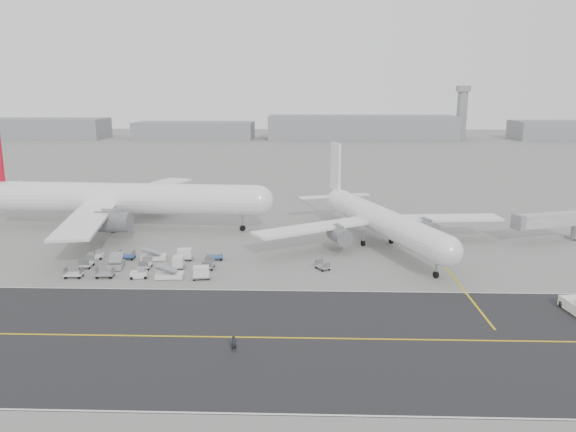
{
  "coord_description": "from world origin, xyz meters",
  "views": [
    {
      "loc": [
        7.16,
        -78.42,
        28.0
      ],
      "look_at": [
        4.22,
        12.0,
        7.84
      ],
      "focal_mm": 35.0,
      "sensor_mm": 36.0,
      "label": 1
    }
  ],
  "objects_px": {
    "airliner_b": "(379,219)",
    "jet_bridge": "(549,222)",
    "airliner_a": "(120,198)",
    "ground_crew_a": "(234,344)",
    "control_tower": "(462,111)"
  },
  "relations": [
    {
      "from": "airliner_b",
      "to": "jet_bridge",
      "type": "relative_size",
      "value": 3.17
    },
    {
      "from": "airliner_a",
      "to": "airliner_b",
      "type": "relative_size",
      "value": 1.35
    },
    {
      "from": "control_tower",
      "to": "jet_bridge",
      "type": "height_order",
      "value": "control_tower"
    },
    {
      "from": "airliner_a",
      "to": "airliner_b",
      "type": "xyz_separation_m",
      "value": [
        51.91,
        -11.48,
        -1.45
      ]
    },
    {
      "from": "airliner_a",
      "to": "ground_crew_a",
      "type": "xyz_separation_m",
      "value": [
        30.68,
        -56.12,
        -5.45
      ]
    },
    {
      "from": "airliner_a",
      "to": "jet_bridge",
      "type": "xyz_separation_m",
      "value": [
        84.41,
        -8.1,
        -2.45
      ]
    },
    {
      "from": "ground_crew_a",
      "to": "airliner_b",
      "type": "bearing_deg",
      "value": 47.34
    },
    {
      "from": "airliner_b",
      "to": "ground_crew_a",
      "type": "relative_size",
      "value": 25.41
    },
    {
      "from": "airliner_b",
      "to": "jet_bridge",
      "type": "distance_m",
      "value": 32.68
    },
    {
      "from": "airliner_a",
      "to": "airliner_b",
      "type": "distance_m",
      "value": 53.19
    },
    {
      "from": "control_tower",
      "to": "airliner_a",
      "type": "height_order",
      "value": "control_tower"
    },
    {
      "from": "airliner_a",
      "to": "airliner_b",
      "type": "bearing_deg",
      "value": -99.01
    },
    {
      "from": "airliner_b",
      "to": "jet_bridge",
      "type": "bearing_deg",
      "value": -13.4
    },
    {
      "from": "ground_crew_a",
      "to": "jet_bridge",
      "type": "bearing_deg",
      "value": 24.57
    },
    {
      "from": "airliner_a",
      "to": "jet_bridge",
      "type": "relative_size",
      "value": 4.28
    }
  ]
}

